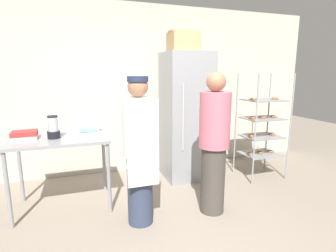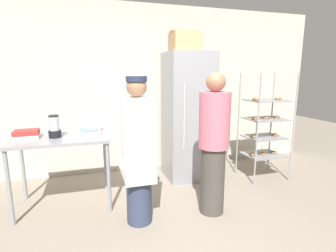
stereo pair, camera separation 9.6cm
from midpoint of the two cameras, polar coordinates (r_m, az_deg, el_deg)
ground_plane at (r=2.86m, az=4.97°, el=-23.30°), size 14.00×14.00×0.00m
back_wall at (r=4.47m, az=-5.26°, el=7.91°), size 6.40×0.12×2.72m
refrigerator at (r=4.06m, az=5.02°, el=2.01°), size 0.68×0.69×1.94m
baking_rack at (r=4.34m, az=20.92°, el=-0.33°), size 0.65×0.53×1.63m
prep_counter at (r=3.39m, az=-21.42°, el=-3.81°), size 1.12×0.72×0.88m
donut_box at (r=3.36m, az=-16.05°, el=-1.01°), size 0.27×0.23×0.27m
blender_pitcher at (r=3.33m, az=-22.72°, el=-0.32°), size 0.14×0.14×0.27m
binder_stack at (r=3.46m, az=-27.73°, el=-1.56°), size 0.28×0.22×0.09m
cardboard_storage_box at (r=3.95m, az=4.48°, el=17.85°), size 0.41×0.35×0.28m
person_baker at (r=2.79m, az=-5.54°, el=-5.19°), size 0.34×0.36×1.60m
person_customer at (r=3.04m, az=10.80°, el=-3.84°), size 0.35×0.35×1.64m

